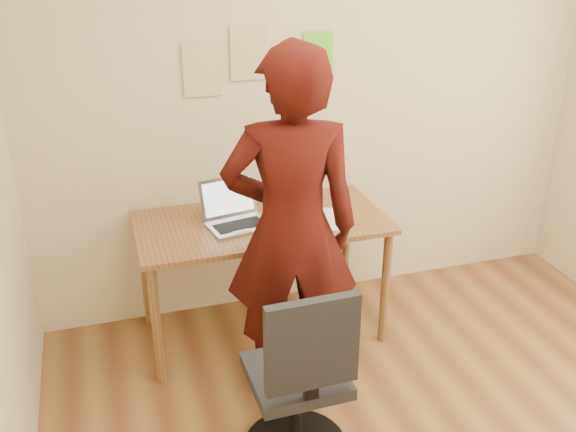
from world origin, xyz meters
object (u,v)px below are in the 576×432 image
object	(u,v)px
desk	(261,234)
phone	(306,231)
person	(291,230)
laptop	(235,215)
office_chair	(300,389)

from	to	relation	value
desk	phone	world-z (taller)	phone
desk	person	xyz separation A→B (m)	(0.02, -0.51, 0.26)
phone	person	size ratio (longest dim) A/B	0.07
desk	laptop	size ratio (longest dim) A/B	3.71
office_chair	person	world-z (taller)	person
laptop	person	world-z (taller)	person
desk	person	size ratio (longest dim) A/B	0.77
laptop	office_chair	distance (m)	1.12
phone	person	world-z (taller)	person
phone	office_chair	distance (m)	0.95
office_chair	person	bearing A→B (deg)	75.68
desk	office_chair	world-z (taller)	office_chair
desk	laptop	bearing A→B (deg)	177.64
laptop	person	bearing A→B (deg)	-83.35
person	office_chair	bearing A→B (deg)	88.97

